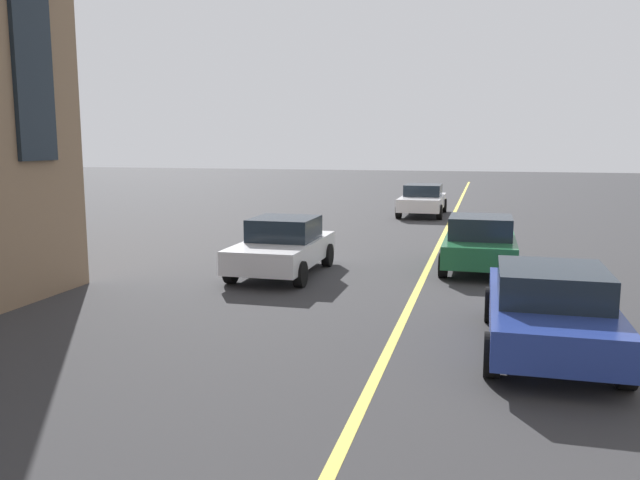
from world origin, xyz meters
name	(u,v)px	position (x,y,z in m)	size (l,w,h in m)	color
lane_centre_line	(418,288)	(20.00, 0.00, 0.00)	(80.00, 0.16, 0.01)	#D8C64C
car_blue_far	(550,307)	(16.07, -2.43, 0.70)	(4.40, 1.95, 1.37)	navy
car_green_trailing	(480,243)	(22.54, -1.30, 0.70)	(3.90, 1.89, 1.40)	#1E6038
car_white_parked_b	(283,246)	(20.74, 3.45, 0.70)	(3.90, 1.89, 1.40)	silver
car_white_parked_a	(423,200)	(34.71, 1.35, 0.70)	(4.40, 1.95, 1.37)	silver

